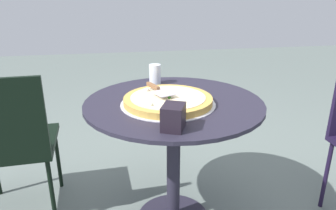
{
  "coord_description": "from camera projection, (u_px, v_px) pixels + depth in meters",
  "views": [
    {
      "loc": [
        1.47,
        -0.29,
        1.26
      ],
      "look_at": [
        0.04,
        -0.04,
        0.72
      ],
      "focal_mm": 34.27,
      "sensor_mm": 36.0,
      "label": 1
    }
  ],
  "objects": [
    {
      "name": "pizza_on_tray",
      "position": [
        168.0,
        100.0,
        1.54
      ],
      "size": [
        0.46,
        0.46,
        0.06
      ],
      "color": "silver",
      "rests_on": "patio_table"
    },
    {
      "name": "patio_table",
      "position": [
        174.0,
        132.0,
        1.65
      ],
      "size": [
        0.89,
        0.89,
        0.72
      ],
      "color": "#23212F",
      "rests_on": "ground"
    },
    {
      "name": "patio_chair_near",
      "position": [
        9.0,
        139.0,
        1.69
      ],
      "size": [
        0.46,
        0.46,
        0.87
      ],
      "color": "black",
      "rests_on": "ground"
    },
    {
      "name": "pizza_server",
      "position": [
        158.0,
        89.0,
        1.57
      ],
      "size": [
        0.21,
        0.12,
        0.02
      ],
      "color": "silver",
      "rests_on": "pizza_on_tray"
    },
    {
      "name": "drinking_cup",
      "position": [
        155.0,
        74.0,
        1.85
      ],
      "size": [
        0.07,
        0.07,
        0.11
      ],
      "primitive_type": "cylinder",
      "color": "white",
      "rests_on": "patio_table"
    },
    {
      "name": "napkin_dispenser",
      "position": [
        173.0,
        117.0,
        1.27
      ],
      "size": [
        0.13,
        0.12,
        0.1
      ],
      "primitive_type": "cube",
      "rotation": [
        0.0,
        0.0,
        2.74
      ],
      "color": "black",
      "rests_on": "patio_table"
    }
  ]
}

